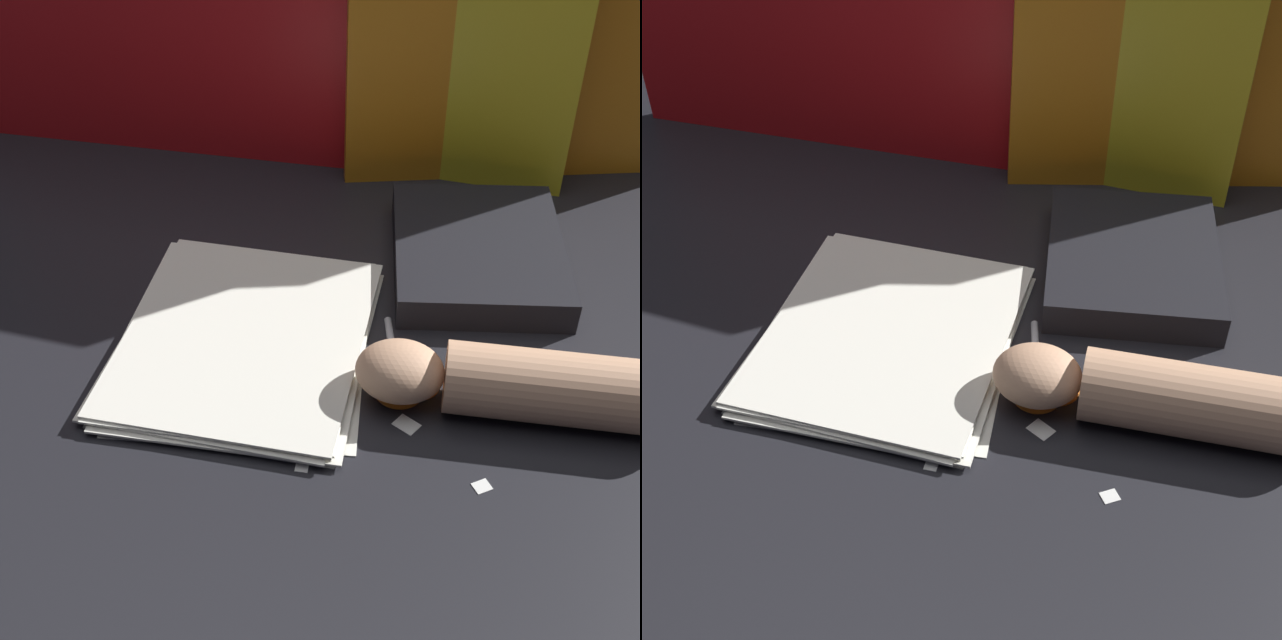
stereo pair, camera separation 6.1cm
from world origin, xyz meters
TOP-DOWN VIEW (x-y plane):
  - ground_plane at (0.00, 0.00)m, footprint 6.00×6.00m
  - backdrop_panel_right at (0.27, 0.48)m, footprint 0.52×0.13m
  - paper_stack at (-0.06, 0.04)m, footprint 0.31×0.36m
  - book_closed at (0.21, 0.23)m, footprint 0.24×0.28m
  - scissors at (0.12, 0.01)m, footprint 0.14×0.16m
  - hand_forearm at (0.25, -0.03)m, footprint 0.34×0.09m
  - paper_scrap_near at (0.03, -0.14)m, footprint 0.01×0.02m
  - paper_scrap_mid at (0.14, -0.06)m, footprint 0.03×0.03m
  - paper_scrap_far at (0.22, -0.14)m, footprint 0.02×0.02m

SIDE VIEW (x-z plane):
  - ground_plane at x=0.00m, z-range 0.00..0.00m
  - paper_scrap_far at x=0.22m, z-range 0.00..0.00m
  - paper_scrap_near at x=0.03m, z-range 0.00..0.00m
  - paper_scrap_mid at x=0.14m, z-range 0.00..0.00m
  - scissors at x=0.12m, z-range 0.00..0.01m
  - paper_stack at x=-0.06m, z-range 0.00..0.02m
  - book_closed at x=0.21m, z-range 0.00..0.04m
  - hand_forearm at x=0.25m, z-range 0.00..0.08m
  - backdrop_panel_right at x=0.27m, z-range 0.00..0.49m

